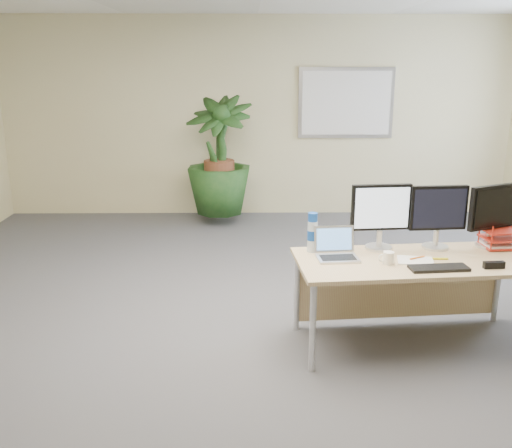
{
  "coord_description": "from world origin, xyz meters",
  "views": [
    {
      "loc": [
        -0.13,
        -3.93,
        2.08
      ],
      "look_at": [
        -0.08,
        0.35,
        0.87
      ],
      "focal_mm": 40.0,
      "sensor_mm": 36.0,
      "label": 1
    }
  ],
  "objects_px": {
    "monitor_left": "(381,212)",
    "monitor_right": "(438,213)",
    "floor_plant": "(219,168)",
    "laptop": "(336,250)",
    "desk": "(411,273)"
  },
  "relations": [
    {
      "from": "floor_plant",
      "to": "laptop",
      "type": "xyz_separation_m",
      "value": [
        1.03,
        -3.36,
        -0.01
      ]
    },
    {
      "from": "floor_plant",
      "to": "laptop",
      "type": "bearing_deg",
      "value": -72.89
    },
    {
      "from": "desk",
      "to": "monitor_left",
      "type": "relative_size",
      "value": 3.59
    },
    {
      "from": "desk",
      "to": "floor_plant",
      "type": "distance_m",
      "value": 3.71
    },
    {
      "from": "floor_plant",
      "to": "monitor_right",
      "type": "xyz_separation_m",
      "value": [
        1.84,
        -3.16,
        0.22
      ]
    },
    {
      "from": "monitor_right",
      "to": "laptop",
      "type": "bearing_deg",
      "value": -166.41
    },
    {
      "from": "monitor_left",
      "to": "laptop",
      "type": "height_order",
      "value": "monitor_left"
    },
    {
      "from": "desk",
      "to": "monitor_right",
      "type": "xyz_separation_m",
      "value": [
        0.22,
        0.17,
        0.43
      ]
    },
    {
      "from": "monitor_left",
      "to": "monitor_right",
      "type": "relative_size",
      "value": 1.03
    },
    {
      "from": "desk",
      "to": "laptop",
      "type": "relative_size",
      "value": 5.69
    },
    {
      "from": "floor_plant",
      "to": "monitor_left",
      "type": "xyz_separation_m",
      "value": [
        1.4,
        -3.17,
        0.23
      ]
    },
    {
      "from": "floor_plant",
      "to": "monitor_left",
      "type": "relative_size",
      "value": 2.93
    },
    {
      "from": "monitor_left",
      "to": "monitor_right",
      "type": "distance_m",
      "value": 0.45
    },
    {
      "from": "floor_plant",
      "to": "monitor_left",
      "type": "distance_m",
      "value": 3.48
    },
    {
      "from": "desk",
      "to": "monitor_left",
      "type": "xyz_separation_m",
      "value": [
        -0.22,
        0.15,
        0.44
      ]
    }
  ]
}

